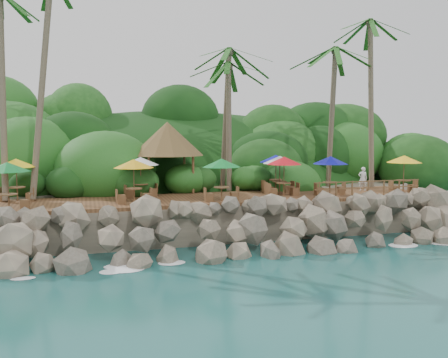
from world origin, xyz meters
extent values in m
plane|color=#19514F|center=(0.00, 0.00, 0.00)|extent=(140.00, 140.00, 0.00)
cube|color=gray|center=(0.00, 16.00, 1.05)|extent=(32.00, 25.20, 2.10)
ellipsoid|color=#143811|center=(0.00, 23.50, 0.00)|extent=(44.80, 28.00, 15.40)
cube|color=brown|center=(0.00, 6.00, 2.20)|extent=(26.00, 5.00, 0.20)
ellipsoid|color=white|center=(-9.00, 0.30, 0.03)|extent=(1.20, 0.80, 0.06)
ellipsoid|color=white|center=(-6.00, 0.30, 0.03)|extent=(1.20, 0.80, 0.06)
ellipsoid|color=white|center=(-3.00, 0.30, 0.03)|extent=(1.20, 0.80, 0.06)
ellipsoid|color=white|center=(0.00, 0.30, 0.03)|extent=(1.20, 0.80, 0.06)
ellipsoid|color=white|center=(3.00, 0.30, 0.03)|extent=(1.20, 0.80, 0.06)
ellipsoid|color=white|center=(6.00, 0.30, 0.03)|extent=(1.20, 0.80, 0.06)
ellipsoid|color=white|center=(9.00, 0.30, 0.03)|extent=(1.20, 0.80, 0.06)
cylinder|color=brown|center=(-12.46, 8.39, 8.31)|extent=(0.48, 2.26, 11.92)
cylinder|color=brown|center=(-10.32, 8.37, 8.95)|extent=(1.78, 2.60, 13.13)
cylinder|color=brown|center=(1.17, 9.60, 7.00)|extent=(0.69, 1.27, 9.39)
ellipsoid|color=#23601E|center=(1.17, 9.60, 11.70)|extent=(6.00, 6.00, 2.40)
cylinder|color=brown|center=(1.22, 9.02, 6.51)|extent=(0.62, 0.61, 8.43)
ellipsoid|color=#23601E|center=(1.22, 9.02, 10.72)|extent=(6.00, 6.00, 2.40)
cylinder|color=brown|center=(11.39, 8.09, 8.20)|extent=(0.64, 1.52, 11.78)
ellipsoid|color=#23601E|center=(11.39, 8.09, 14.10)|extent=(6.00, 6.00, 2.40)
cylinder|color=brown|center=(8.70, 8.76, 7.14)|extent=(0.57, 1.37, 9.67)
ellipsoid|color=#23601E|center=(8.70, 8.76, 11.98)|extent=(6.00, 6.00, 2.40)
cylinder|color=brown|center=(-4.23, 8.13, 3.50)|extent=(0.16, 0.16, 2.40)
cylinder|color=brown|center=(-1.43, 8.13, 3.50)|extent=(0.16, 0.16, 2.40)
cylinder|color=brown|center=(-4.23, 10.93, 3.50)|extent=(0.16, 0.16, 2.40)
cylinder|color=brown|center=(-1.43, 10.93, 3.50)|extent=(0.16, 0.16, 2.40)
cone|color=brown|center=(-2.83, 9.53, 5.80)|extent=(4.79, 4.79, 2.20)
cylinder|color=brown|center=(-4.85, 7.34, 2.70)|extent=(0.09, 0.09, 0.79)
cylinder|color=brown|center=(-4.85, 7.34, 3.10)|extent=(0.90, 0.90, 0.05)
cylinder|color=brown|center=(-4.85, 7.34, 3.48)|extent=(0.05, 0.05, 2.35)
cone|color=silver|center=(-4.85, 7.34, 4.49)|extent=(2.24, 2.24, 0.48)
cube|color=brown|center=(-5.58, 7.18, 2.55)|extent=(0.53, 0.53, 0.49)
cube|color=brown|center=(-4.12, 7.50, 2.55)|extent=(0.53, 0.53, 0.49)
cylinder|color=brown|center=(-0.62, 4.40, 2.70)|extent=(0.09, 0.09, 0.79)
cylinder|color=brown|center=(-0.62, 4.40, 3.10)|extent=(0.90, 0.90, 0.05)
cylinder|color=brown|center=(-0.62, 4.40, 3.48)|extent=(0.05, 0.05, 2.35)
cone|color=#0D7B2B|center=(-0.62, 4.40, 4.49)|extent=(2.24, 2.24, 0.48)
cube|color=brown|center=(-1.37, 4.38, 2.55)|extent=(0.46, 0.46, 0.49)
cube|color=brown|center=(0.13, 4.42, 2.55)|extent=(0.46, 0.46, 0.49)
cylinder|color=brown|center=(3.68, 5.45, 2.70)|extent=(0.09, 0.09, 0.79)
cylinder|color=brown|center=(3.68, 5.45, 3.10)|extent=(0.90, 0.90, 0.05)
cylinder|color=brown|center=(3.68, 5.45, 3.48)|extent=(0.05, 0.05, 2.35)
cone|color=red|center=(3.68, 5.45, 4.49)|extent=(2.24, 2.24, 0.48)
cube|color=brown|center=(2.94, 5.42, 2.55)|extent=(0.47, 0.47, 0.49)
cube|color=brown|center=(4.43, 5.49, 2.55)|extent=(0.47, 0.47, 0.49)
cylinder|color=brown|center=(4.01, 7.55, 2.70)|extent=(0.09, 0.09, 0.79)
cylinder|color=brown|center=(4.01, 7.55, 3.10)|extent=(0.90, 0.90, 0.05)
cylinder|color=brown|center=(4.01, 7.55, 3.48)|extent=(0.05, 0.05, 2.35)
cone|color=#0D0FB5|center=(4.01, 7.55, 4.49)|extent=(2.24, 2.24, 0.48)
cube|color=brown|center=(3.28, 7.38, 2.55)|extent=(0.54, 0.54, 0.49)
cube|color=brown|center=(4.74, 7.71, 2.55)|extent=(0.54, 0.54, 0.49)
cylinder|color=brown|center=(3.79, 6.37, 2.70)|extent=(0.09, 0.09, 0.79)
cylinder|color=brown|center=(3.79, 6.37, 3.10)|extent=(0.90, 0.90, 0.05)
cylinder|color=brown|center=(3.79, 6.37, 3.48)|extent=(0.05, 0.05, 2.35)
cone|color=silver|center=(3.79, 6.37, 4.49)|extent=(2.24, 2.24, 0.48)
cube|color=brown|center=(3.05, 6.26, 2.55)|extent=(0.51, 0.51, 0.49)
cube|color=brown|center=(4.53, 6.47, 2.55)|extent=(0.51, 0.51, 0.49)
cylinder|color=brown|center=(11.80, 4.77, 2.70)|extent=(0.09, 0.09, 0.79)
cylinder|color=brown|center=(11.80, 4.77, 3.10)|extent=(0.90, 0.90, 0.05)
cylinder|color=brown|center=(11.80, 4.77, 3.48)|extent=(0.05, 0.05, 2.35)
cone|color=yellow|center=(11.80, 4.77, 4.49)|extent=(2.24, 2.24, 0.48)
cube|color=brown|center=(11.05, 4.73, 2.55)|extent=(0.47, 0.47, 0.49)
cube|color=brown|center=(12.55, 4.81, 2.55)|extent=(0.47, 0.47, 0.49)
cylinder|color=brown|center=(-5.47, 5.10, 2.70)|extent=(0.09, 0.09, 0.79)
cylinder|color=brown|center=(-5.47, 5.10, 3.10)|extent=(0.90, 0.90, 0.05)
cylinder|color=brown|center=(-5.47, 5.10, 3.48)|extent=(0.05, 0.05, 2.35)
cone|color=gold|center=(-5.47, 5.10, 4.49)|extent=(2.24, 2.24, 0.48)
cube|color=brown|center=(-6.21, 4.99, 2.55)|extent=(0.51, 0.51, 0.49)
cube|color=brown|center=(-4.73, 5.21, 2.55)|extent=(0.51, 0.51, 0.49)
cylinder|color=brown|center=(-11.80, 7.60, 2.70)|extent=(0.09, 0.09, 0.79)
cylinder|color=brown|center=(-11.80, 7.60, 3.10)|extent=(0.90, 0.90, 0.05)
cylinder|color=brown|center=(-11.80, 7.60, 3.48)|extent=(0.05, 0.05, 2.35)
cone|color=yellow|center=(-11.80, 7.60, 4.49)|extent=(2.24, 2.24, 0.48)
cube|color=brown|center=(-12.53, 7.76, 2.55)|extent=(0.54, 0.54, 0.49)
cube|color=brown|center=(-11.07, 7.44, 2.55)|extent=(0.54, 0.54, 0.49)
cylinder|color=brown|center=(-11.80, 4.40, 2.70)|extent=(0.09, 0.09, 0.79)
cylinder|color=brown|center=(-11.80, 4.40, 3.10)|extent=(0.90, 0.90, 0.05)
cylinder|color=brown|center=(-11.80, 4.40, 3.48)|extent=(0.05, 0.05, 2.35)
cone|color=#0C6E29|center=(-11.80, 4.40, 4.49)|extent=(2.24, 2.24, 0.48)
cube|color=brown|center=(-11.05, 4.44, 2.55)|extent=(0.47, 0.47, 0.49)
cylinder|color=brown|center=(6.62, 5.03, 2.70)|extent=(0.09, 0.09, 0.79)
cylinder|color=brown|center=(6.62, 5.03, 3.10)|extent=(0.90, 0.90, 0.05)
cylinder|color=brown|center=(6.62, 5.03, 3.48)|extent=(0.05, 0.05, 2.35)
cone|color=#0C0D9D|center=(6.62, 5.03, 4.49)|extent=(2.24, 2.24, 0.48)
cube|color=brown|center=(5.87, 5.04, 2.55)|extent=(0.46, 0.46, 0.49)
cube|color=brown|center=(7.36, 5.02, 2.55)|extent=(0.46, 0.46, 0.49)
cylinder|color=brown|center=(5.16, 3.65, 2.80)|extent=(0.10, 0.10, 1.00)
cylinder|color=brown|center=(6.26, 3.65, 2.80)|extent=(0.10, 0.10, 1.00)
cylinder|color=brown|center=(7.36, 3.65, 2.80)|extent=(0.10, 0.10, 1.00)
cylinder|color=brown|center=(8.46, 3.65, 2.80)|extent=(0.10, 0.10, 1.00)
cylinder|color=brown|center=(9.56, 3.65, 2.80)|extent=(0.10, 0.10, 1.00)
cylinder|color=brown|center=(10.66, 3.65, 2.80)|extent=(0.10, 0.10, 1.00)
cylinder|color=brown|center=(11.76, 3.65, 2.80)|extent=(0.10, 0.10, 1.00)
cube|color=brown|center=(8.46, 3.65, 3.25)|extent=(7.20, 0.06, 0.06)
cube|color=brown|center=(8.46, 3.65, 2.85)|extent=(7.20, 0.06, 0.06)
imported|color=silver|center=(9.85, 6.44, 3.10)|extent=(0.69, 0.59, 1.60)
camera|label=1|loc=(-8.05, -21.57, 6.23)|focal=38.30mm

